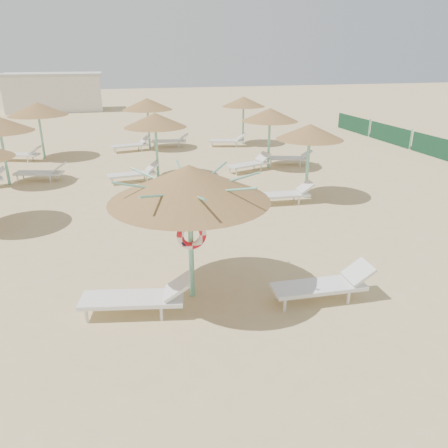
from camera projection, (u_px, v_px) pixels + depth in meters
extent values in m
plane|color=tan|center=(210.00, 294.00, 9.51)|extent=(120.00, 120.00, 0.00)
cylinder|color=#6EC0A3|center=(191.00, 245.00, 9.01)|extent=(0.11, 0.11, 2.42)
cone|color=olive|center=(189.00, 183.00, 8.53)|extent=(3.23, 3.23, 0.73)
cylinder|color=#6EC0A3|center=(189.00, 196.00, 8.62)|extent=(0.20, 0.20, 0.12)
cylinder|color=#6EC0A3|center=(226.00, 183.00, 8.72)|extent=(1.46, 0.04, 0.37)
cylinder|color=#6EC0A3|center=(209.00, 177.00, 9.14)|extent=(1.06, 1.06, 0.37)
cylinder|color=#6EC0A3|center=(183.00, 176.00, 9.21)|extent=(0.04, 1.46, 0.37)
cylinder|color=#6EC0A3|center=(159.00, 180.00, 8.89)|extent=(1.06, 1.06, 0.37)
cylinder|color=#6EC0A3|center=(151.00, 188.00, 8.36)|extent=(1.46, 0.04, 0.37)
cylinder|color=#6EC0A3|center=(166.00, 195.00, 7.94)|extent=(1.06, 1.06, 0.37)
cylinder|color=#6EC0A3|center=(197.00, 196.00, 7.88)|extent=(0.04, 1.46, 0.37)
cylinder|color=#6EC0A3|center=(222.00, 191.00, 8.20)|extent=(1.06, 1.06, 0.37)
torus|color=red|center=(192.00, 235.00, 8.83)|extent=(0.62, 0.15, 0.62)
cylinder|color=white|center=(87.00, 316.00, 8.44)|extent=(0.06, 0.06, 0.30)
cylinder|color=white|center=(93.00, 302.00, 8.94)|extent=(0.06, 0.06, 0.30)
cylinder|color=white|center=(161.00, 314.00, 8.52)|extent=(0.06, 0.06, 0.30)
cylinder|color=white|center=(163.00, 299.00, 9.02)|extent=(0.06, 0.06, 0.30)
cube|color=white|center=(132.00, 299.00, 8.67)|extent=(2.12, 1.06, 0.09)
cube|color=white|center=(177.00, 286.00, 8.62)|extent=(0.64, 0.73, 0.39)
cylinder|color=white|center=(285.00, 305.00, 8.82)|extent=(0.06, 0.06, 0.29)
cylinder|color=white|center=(277.00, 292.00, 9.29)|extent=(0.06, 0.06, 0.29)
cylinder|color=white|center=(349.00, 298.00, 9.09)|extent=(0.06, 0.06, 0.29)
cylinder|color=white|center=(337.00, 285.00, 9.56)|extent=(0.06, 0.06, 0.29)
cube|color=white|center=(319.00, 287.00, 9.15)|extent=(2.00, 0.74, 0.08)
cube|color=white|center=(358.00, 272.00, 9.23)|extent=(0.53, 0.65, 0.38)
cylinder|color=#6EC0A3|center=(5.00, 156.00, 16.99)|extent=(0.11, 0.11, 2.30)
cylinder|color=#6EC0A3|center=(0.00, 130.00, 16.62)|extent=(0.20, 0.20, 0.12)
cylinder|color=white|center=(17.00, 179.00, 17.68)|extent=(0.06, 0.06, 0.28)
cylinder|color=white|center=(23.00, 176.00, 18.15)|extent=(0.06, 0.06, 0.28)
cylinder|color=white|center=(50.00, 179.00, 17.65)|extent=(0.06, 0.06, 0.28)
cylinder|color=white|center=(55.00, 176.00, 18.11)|extent=(0.06, 0.06, 0.28)
cube|color=white|center=(39.00, 173.00, 17.83)|extent=(2.00, 1.13, 0.08)
cube|color=white|center=(59.00, 167.00, 17.72)|extent=(0.64, 0.71, 0.36)
cylinder|color=#6EC0A3|center=(41.00, 135.00, 21.40)|extent=(0.11, 0.11, 2.30)
cone|color=olive|center=(37.00, 109.00, 20.94)|extent=(2.80, 2.80, 0.63)
cylinder|color=#6EC0A3|center=(38.00, 114.00, 21.03)|extent=(0.20, 0.20, 0.12)
cylinder|color=white|center=(1.00, 159.00, 20.97)|extent=(0.06, 0.06, 0.28)
cylinder|color=white|center=(6.00, 157.00, 21.44)|extent=(0.06, 0.06, 0.28)
cylinder|color=white|center=(28.00, 160.00, 20.87)|extent=(0.06, 0.06, 0.28)
cylinder|color=white|center=(33.00, 157.00, 21.33)|extent=(0.06, 0.06, 0.28)
cube|color=white|center=(19.00, 154.00, 21.08)|extent=(2.00, 1.23, 0.08)
cube|color=white|center=(35.00, 150.00, 20.92)|extent=(0.66, 0.73, 0.36)
cylinder|color=#6EC0A3|center=(157.00, 150.00, 17.97)|extent=(0.11, 0.11, 2.30)
cone|color=olive|center=(155.00, 120.00, 17.52)|extent=(2.53, 2.53, 0.57)
cylinder|color=#6EC0A3|center=(155.00, 126.00, 17.60)|extent=(0.20, 0.20, 0.12)
cylinder|color=white|center=(113.00, 182.00, 17.22)|extent=(0.06, 0.06, 0.28)
cylinder|color=white|center=(111.00, 179.00, 17.65)|extent=(0.06, 0.06, 0.28)
cylinder|color=white|center=(147.00, 179.00, 17.69)|extent=(0.06, 0.06, 0.28)
cylinder|color=white|center=(144.00, 176.00, 18.12)|extent=(0.06, 0.06, 0.28)
cube|color=white|center=(132.00, 174.00, 17.65)|extent=(1.96, 0.84, 0.08)
cube|color=white|center=(152.00, 167.00, 17.85)|extent=(0.55, 0.65, 0.36)
cylinder|color=#6EC0A3|center=(149.00, 128.00, 23.46)|extent=(0.11, 0.11, 2.30)
cone|color=olive|center=(147.00, 104.00, 23.00)|extent=(2.65, 2.65, 0.60)
cylinder|color=#6EC0A3|center=(147.00, 109.00, 23.09)|extent=(0.20, 0.20, 0.12)
cylinder|color=white|center=(116.00, 151.00, 22.66)|extent=(0.06, 0.06, 0.28)
cylinder|color=white|center=(114.00, 149.00, 23.08)|extent=(0.06, 0.06, 0.28)
cylinder|color=white|center=(141.00, 149.00, 23.22)|extent=(0.06, 0.06, 0.28)
cylinder|color=white|center=(139.00, 147.00, 23.64)|extent=(0.06, 0.06, 0.28)
cube|color=white|center=(130.00, 145.00, 23.14)|extent=(1.99, 0.99, 0.08)
cube|color=white|center=(145.00, 140.00, 23.40)|extent=(0.59, 0.68, 0.36)
cylinder|color=white|center=(154.00, 145.00, 24.08)|extent=(0.06, 0.06, 0.28)
cylinder|color=white|center=(155.00, 144.00, 24.55)|extent=(0.06, 0.06, 0.28)
cylinder|color=white|center=(179.00, 145.00, 24.16)|extent=(0.06, 0.06, 0.28)
cylinder|color=white|center=(179.00, 143.00, 24.62)|extent=(0.06, 0.06, 0.28)
cube|color=white|center=(169.00, 141.00, 24.29)|extent=(1.99, 0.99, 0.08)
cube|color=white|center=(184.00, 137.00, 24.26)|extent=(0.59, 0.68, 0.36)
cylinder|color=#6EC0A3|center=(307.00, 167.00, 15.42)|extent=(0.11, 0.11, 2.30)
cone|color=olive|center=(310.00, 132.00, 14.97)|extent=(2.32, 2.32, 0.52)
cylinder|color=#6EC0A3|center=(310.00, 138.00, 15.05)|extent=(0.20, 0.20, 0.12)
cylinder|color=white|center=(261.00, 203.00, 14.79)|extent=(0.06, 0.06, 0.28)
cylinder|color=white|center=(257.00, 199.00, 15.25)|extent=(0.06, 0.06, 0.28)
cylinder|color=white|center=(299.00, 201.00, 15.03)|extent=(0.06, 0.06, 0.28)
cylinder|color=white|center=(294.00, 197.00, 15.49)|extent=(0.06, 0.06, 0.28)
cube|color=white|center=(282.00, 195.00, 15.10)|extent=(1.94, 0.75, 0.08)
cube|color=white|center=(305.00, 187.00, 15.16)|extent=(0.53, 0.63, 0.36)
cylinder|color=#6EC0A3|center=(269.00, 143.00, 19.51)|extent=(0.11, 0.11, 2.30)
cone|color=olive|center=(270.00, 115.00, 19.06)|extent=(2.49, 2.49, 0.56)
cylinder|color=#6EC0A3|center=(270.00, 120.00, 19.14)|extent=(0.20, 0.20, 0.12)
cylinder|color=white|center=(237.00, 172.00, 18.64)|extent=(0.06, 0.06, 0.28)
cylinder|color=white|center=(230.00, 170.00, 19.02)|extent=(0.06, 0.06, 0.28)
cylinder|color=white|center=(261.00, 168.00, 19.35)|extent=(0.06, 0.06, 0.28)
cylinder|color=white|center=(254.00, 166.00, 19.74)|extent=(0.06, 0.06, 0.28)
cube|color=white|center=(248.00, 164.00, 19.19)|extent=(2.00, 1.22, 0.08)
cube|color=white|center=(263.00, 157.00, 19.55)|extent=(0.66, 0.73, 0.36)
cylinder|color=white|center=(271.00, 163.00, 20.24)|extent=(0.06, 0.06, 0.28)
cylinder|color=white|center=(271.00, 160.00, 20.70)|extent=(0.06, 0.06, 0.28)
cylinder|color=white|center=(300.00, 163.00, 20.14)|extent=(0.06, 0.06, 0.28)
cylinder|color=white|center=(299.00, 161.00, 20.61)|extent=(0.06, 0.06, 0.28)
cube|color=white|center=(288.00, 158.00, 20.35)|extent=(2.00, 1.22, 0.08)
cube|color=white|center=(307.00, 153.00, 20.20)|extent=(0.66, 0.73, 0.36)
cylinder|color=#6EC0A3|center=(243.00, 124.00, 24.68)|extent=(0.11, 0.11, 2.30)
cone|color=olive|center=(244.00, 101.00, 24.23)|extent=(2.40, 2.40, 0.54)
cylinder|color=#6EC0A3|center=(243.00, 106.00, 24.31)|extent=(0.20, 0.20, 0.12)
cylinder|color=white|center=(212.00, 145.00, 24.18)|extent=(0.06, 0.06, 0.28)
cylinder|color=white|center=(212.00, 143.00, 24.65)|extent=(0.06, 0.06, 0.28)
cylinder|color=white|center=(236.00, 145.00, 24.20)|extent=(0.06, 0.06, 0.28)
cylinder|color=white|center=(236.00, 143.00, 24.66)|extent=(0.06, 0.06, 0.28)
cube|color=white|center=(226.00, 141.00, 24.36)|extent=(1.99, 1.07, 0.08)
cube|color=white|center=(242.00, 136.00, 24.28)|extent=(0.62, 0.70, 0.36)
cube|color=silver|center=(55.00, 94.00, 38.98)|extent=(8.00, 4.00, 3.00)
cube|color=beige|center=(52.00, 74.00, 38.39)|extent=(8.40, 4.40, 0.25)
cube|color=#16442C|center=(438.00, 148.00, 21.69)|extent=(0.08, 3.80, 1.00)
cube|color=#16442C|center=(389.00, 134.00, 25.29)|extent=(0.08, 3.80, 1.00)
cylinder|color=#6EC0A3|center=(411.00, 139.00, 23.56)|extent=(0.08, 0.08, 1.10)
cube|color=#16442C|center=(353.00, 124.00, 28.88)|extent=(0.08, 3.80, 1.00)
cylinder|color=#6EC0A3|center=(369.00, 128.00, 27.16)|extent=(0.08, 0.08, 1.10)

